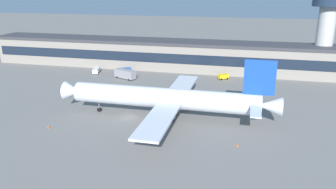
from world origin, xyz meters
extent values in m
plane|color=slate|center=(0.00, 0.00, 0.00)|extent=(600.00, 600.00, 0.00)
cube|color=gray|center=(0.00, 55.15, 5.19)|extent=(156.59, 14.37, 10.38)
cube|color=#38383D|center=(0.00, 55.15, 10.98)|extent=(159.73, 14.65, 1.20)
cube|color=#192333|center=(0.00, 47.91, 5.71)|extent=(153.46, 0.16, 3.74)
cylinder|color=silver|center=(9.04, 1.87, 5.32)|extent=(48.19, 5.57, 5.25)
cone|color=silver|center=(-16.61, 1.70, 5.32)|extent=(4.76, 5.02, 4.99)
cone|color=silver|center=(34.95, 2.05, 5.32)|extent=(5.81, 4.76, 4.72)
cube|color=#1947B2|center=(32.12, 2.03, 12.15)|extent=(7.35, 0.55, 8.40)
cube|color=silver|center=(31.66, -3.75, 6.11)|extent=(2.46, 9.46, 0.30)
cube|color=silver|center=(31.58, 7.80, 6.11)|extent=(2.46, 9.46, 0.30)
cube|color=silver|center=(11.13, -11.57, 4.80)|extent=(6.14, 21.71, 0.50)
cube|color=silver|center=(10.95, 15.35, 4.80)|extent=(6.14, 21.71, 0.50)
cylinder|color=#99999E|center=(10.11, -8.33, 2.95)|extent=(4.35, 2.92, 2.89)
cylinder|color=#99999E|center=(9.97, 12.09, 2.95)|extent=(4.35, 2.92, 2.89)
cylinder|color=black|center=(-9.26, 1.75, 0.55)|extent=(1.10, 0.51, 1.10)
cylinder|color=slate|center=(-9.26, 1.75, 2.17)|extent=(0.24, 0.24, 2.70)
cylinder|color=black|center=(11.46, -0.47, 0.55)|extent=(1.10, 0.51, 1.10)
cylinder|color=slate|center=(11.46, -0.47, 2.17)|extent=(0.24, 0.24, 2.70)
cylinder|color=black|center=(11.43, 4.25, 0.55)|extent=(1.10, 0.51, 1.10)
cylinder|color=slate|center=(11.43, 4.25, 2.17)|extent=(0.24, 0.24, 2.70)
cylinder|color=#B7B7B2|center=(56.05, 58.02, 12.81)|extent=(6.24, 6.24, 25.62)
cylinder|color=#1E2D42|center=(56.05, 58.02, 27.62)|extent=(11.85, 11.85, 4.00)
cube|color=#2651A5|center=(-17.62, 43.91, 1.10)|extent=(4.77, 3.79, 1.50)
cube|color=black|center=(-16.56, 44.49, 1.40)|extent=(2.19, 2.27, 0.38)
cylinder|color=black|center=(-16.69, 45.40, 0.35)|extent=(0.76, 0.60, 0.70)
cylinder|color=black|center=(-15.86, 43.90, 0.35)|extent=(0.76, 0.60, 0.70)
cylinder|color=black|center=(-19.38, 43.91, 0.35)|extent=(0.76, 0.60, 0.70)
cylinder|color=black|center=(-18.56, 42.41, 0.35)|extent=(0.76, 0.60, 0.70)
cube|color=yellow|center=(20.66, 43.35, 1.10)|extent=(4.10, 3.69, 1.50)
cube|color=black|center=(21.48, 43.91, 1.40)|extent=(2.08, 2.23, 0.38)
cylinder|color=black|center=(21.19, 44.81, 0.35)|extent=(0.75, 0.64, 0.70)
cylinder|color=black|center=(22.21, 43.32, 0.35)|extent=(0.75, 0.64, 0.70)
cylinder|color=black|center=(19.11, 43.38, 0.35)|extent=(0.75, 0.64, 0.70)
cylinder|color=black|center=(20.13, 41.90, 0.35)|extent=(0.75, 0.64, 0.70)
cube|color=gray|center=(-14.48, 35.45, 1.85)|extent=(8.83, 5.78, 3.00)
cube|color=black|center=(-12.35, 34.57, 2.45)|extent=(3.70, 3.50, 0.75)
cylinder|color=black|center=(-11.29, 35.50, 0.35)|extent=(0.76, 0.54, 0.70)
cylinder|color=black|center=(-12.24, 33.17, 0.35)|extent=(0.76, 0.54, 0.70)
cylinder|color=black|center=(-16.73, 37.73, 0.35)|extent=(0.76, 0.54, 0.70)
cylinder|color=black|center=(-17.68, 35.40, 0.35)|extent=(0.76, 0.54, 0.70)
cube|color=white|center=(-28.55, 40.79, 1.15)|extent=(3.62, 6.70, 1.60)
cube|color=black|center=(-29.02, 42.48, 1.47)|extent=(2.37, 2.65, 0.40)
cylinder|color=black|center=(-30.01, 42.71, 0.35)|extent=(0.47, 0.75, 0.70)
cylinder|color=black|center=(-28.27, 43.19, 0.35)|extent=(0.47, 0.75, 0.70)
cylinder|color=black|center=(-28.82, 38.39, 0.35)|extent=(0.47, 0.75, 0.70)
cylinder|color=black|center=(-27.09, 38.87, 0.35)|extent=(0.47, 0.75, 0.70)
cone|color=#F2590C|center=(28.24, -10.53, 0.34)|extent=(0.55, 0.55, 0.69)
cone|color=#F2590C|center=(-16.38, -11.49, 0.29)|extent=(0.46, 0.46, 0.58)
camera|label=1|loc=(29.30, -76.43, 32.60)|focal=35.72mm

